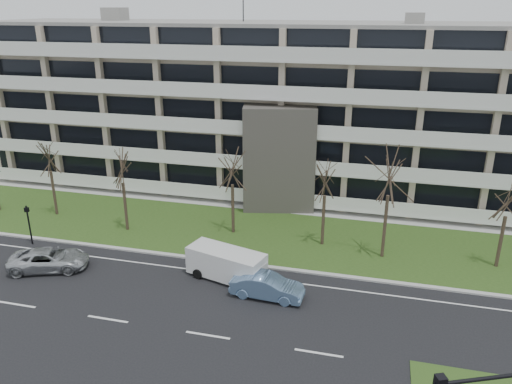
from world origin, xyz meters
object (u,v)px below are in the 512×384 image
(silver_pickup, at_px, (49,259))
(pedestrian_signal, at_px, (28,220))
(blue_sedan, at_px, (267,286))
(white_van, at_px, (227,262))

(silver_pickup, height_order, pedestrian_signal, pedestrian_signal)
(blue_sedan, distance_m, pedestrian_signal, 18.84)
(white_van, bearing_deg, pedestrian_signal, -168.90)
(pedestrian_signal, bearing_deg, blue_sedan, -14.47)
(silver_pickup, xyz_separation_m, pedestrian_signal, (-3.63, 2.96, 1.24))
(silver_pickup, bearing_deg, white_van, -101.61)
(silver_pickup, distance_m, blue_sedan, 14.97)
(white_van, distance_m, pedestrian_signal, 15.68)
(blue_sedan, height_order, pedestrian_signal, pedestrian_signal)
(blue_sedan, xyz_separation_m, white_van, (-2.99, 1.49, 0.46))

